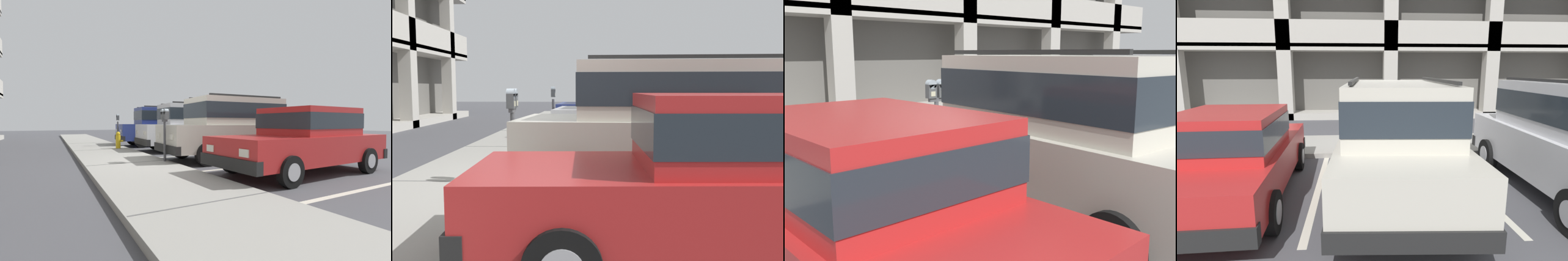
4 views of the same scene
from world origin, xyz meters
The scene contains 10 objects.
ground_plane centered at (0.00, 0.00, -0.05)m, with size 80.00×80.00×0.10m.
sidewalk centered at (0.00, 1.30, 0.06)m, with size 40.00×2.20×0.12m.
parking_stall_lines centered at (1.46, -1.40, 0.00)m, with size 11.78×4.80×0.01m.
silver_suv centered at (-0.07, -2.13, 1.09)m, with size 2.21×4.88×2.03m.
red_sedan centered at (-2.77, -2.14, 0.82)m, with size 1.95×4.54×1.54m.
dark_hatchback centered at (3.05, -2.37, 1.09)m, with size 2.17×4.86×2.03m.
blue_coupe centered at (6.01, -2.17, 1.09)m, with size 2.15×4.85×2.03m.
parking_meter_near centered at (-0.18, 0.35, 1.21)m, with size 0.35×0.12×1.46m.
parking_meter_far centered at (5.65, 0.35, 1.10)m, with size 0.15×0.12×1.49m.
fire_hydrant centered at (4.25, 0.65, 0.46)m, with size 0.30×0.30×0.70m.
Camera 2 is at (-6.69, -0.96, 1.60)m, focal length 40.00 mm.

